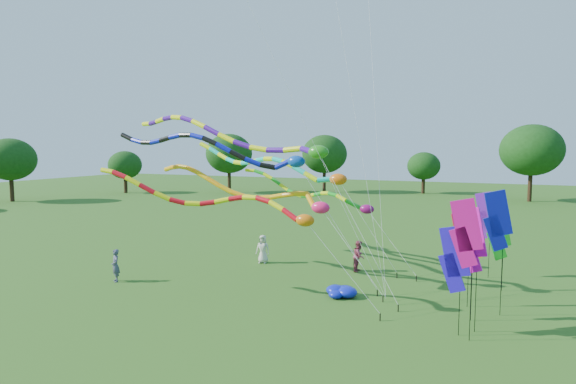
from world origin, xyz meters
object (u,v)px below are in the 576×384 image
at_px(tube_kite_red, 226,202).
at_px(person_c, 359,256).
at_px(tube_kite_orange, 258,191).
at_px(person_b, 116,266).
at_px(blue_nylon_heap, 337,290).
at_px(person_a, 263,249).

bearing_deg(tube_kite_red, person_c, 58.38).
bearing_deg(tube_kite_orange, person_b, -142.08).
bearing_deg(tube_kite_red, blue_nylon_heap, 30.84).
distance_m(tube_kite_red, blue_nylon_heap, 6.57).
bearing_deg(person_a, blue_nylon_heap, -43.32).
distance_m(person_a, person_c, 5.70).
bearing_deg(person_a, tube_kite_orange, -75.81).
bearing_deg(tube_kite_red, tube_kite_orange, 92.62).
relative_size(person_a, person_c, 0.97).
bearing_deg(person_b, person_c, 67.29).
xyz_separation_m(tube_kite_orange, person_c, (4.41, 3.51, -3.71)).
distance_m(person_b, person_c, 12.79).
distance_m(blue_nylon_heap, person_b, 11.21).
bearing_deg(blue_nylon_heap, tube_kite_orange, 167.74).
distance_m(blue_nylon_heap, person_a, 7.16).
distance_m(tube_kite_orange, person_a, 5.04).
xyz_separation_m(tube_kite_red, person_a, (-1.60, 6.87, -3.59)).
bearing_deg(person_a, tube_kite_red, -84.97).
xyz_separation_m(tube_kite_red, tube_kite_orange, (-0.32, 3.74, 0.14)).
xyz_separation_m(tube_kite_red, person_c, (4.09, 7.25, -3.57)).
height_order(tube_kite_red, person_b, tube_kite_red).
height_order(blue_nylon_heap, person_a, person_a).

